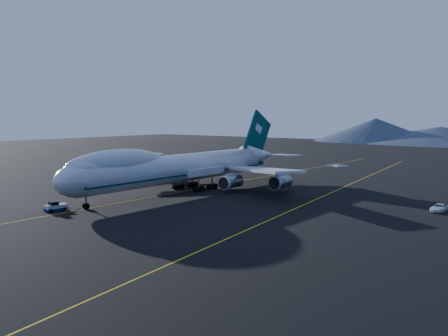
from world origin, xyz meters
The scene contains 6 objects.
ground centered at (0.00, 0.00, 0.00)m, with size 500.00×500.00×0.00m, color black.
taxiway_line_main centered at (0.00, 0.00, 0.01)m, with size 0.25×220.00×0.01m, color yellow.
taxiway_line_side centered at (30.00, 10.00, 0.01)m, with size 0.25×200.00×0.01m, color yellow.
boeing_747 centered at (0.00, 0.03, 5.81)m, with size 59.62×72.43×19.37m.
pushback_tug centered at (-3.00, -31.05, 0.57)m, with size 2.97×4.46×1.80m.
service_van centered at (54.47, 11.73, 0.73)m, with size 2.44×5.29×1.47m, color silver.
Camera 1 is at (78.24, -84.99, 17.95)m, focal length 40.00 mm.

